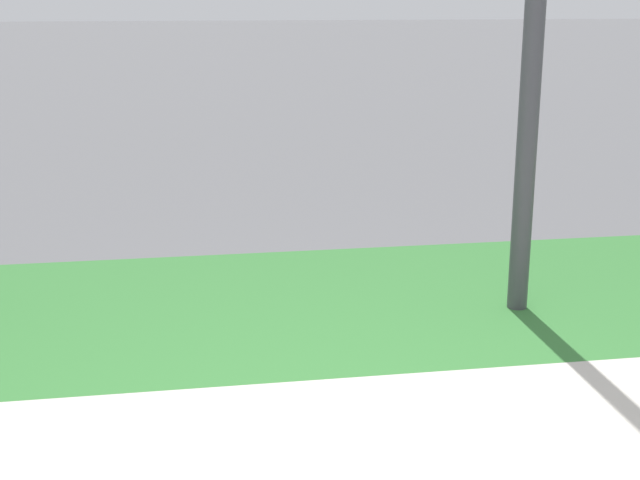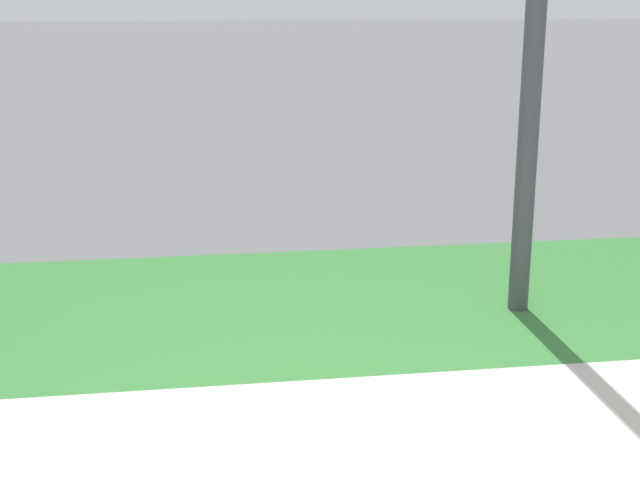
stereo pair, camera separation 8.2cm
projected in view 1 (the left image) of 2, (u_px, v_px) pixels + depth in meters
The scene contains 1 object.
grass_verge at pixel (295, 303), 5.04m from camera, with size 18.00×2.12×0.01m, color #2D662D.
Camera 1 is at (-0.65, -2.70, 1.69)m, focal length 50.00 mm.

